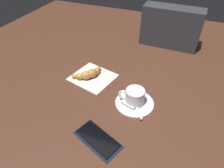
{
  "coord_description": "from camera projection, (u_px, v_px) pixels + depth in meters",
  "views": [
    {
      "loc": [
        0.2,
        -0.54,
        0.52
      ],
      "look_at": [
        -0.02,
        0.0,
        0.03
      ],
      "focal_mm": 30.99,
      "sensor_mm": 36.0,
      "label": 1
    }
  ],
  "objects": [
    {
      "name": "ground_plane",
      "position": [
        116.0,
        91.0,
        0.77
      ],
      "size": [
        1.8,
        1.8,
        0.0
      ],
      "primitive_type": "plane",
      "color": "#4E2C1E"
    },
    {
      "name": "saucer",
      "position": [
        134.0,
        102.0,
        0.71
      ],
      "size": [
        0.14,
        0.14,
        0.01
      ],
      "primitive_type": "cylinder",
      "color": "silver",
      "rests_on": "ground"
    },
    {
      "name": "espresso_cup",
      "position": [
        134.0,
        96.0,
        0.7
      ],
      "size": [
        0.1,
        0.07,
        0.05
      ],
      "color": "silver",
      "rests_on": "saucer"
    },
    {
      "name": "teaspoon",
      "position": [
        135.0,
        101.0,
        0.71
      ],
      "size": [
        0.08,
        0.12,
        0.01
      ],
      "color": "silver",
      "rests_on": "saucer"
    },
    {
      "name": "sugar_packet",
      "position": [
        129.0,
        104.0,
        0.7
      ],
      "size": [
        0.06,
        0.04,
        0.01
      ],
      "primitive_type": "cube",
      "rotation": [
        0.0,
        0.0,
        5.99
      ],
      "color": "beige",
      "rests_on": "saucer"
    },
    {
      "name": "napkin",
      "position": [
        93.0,
        77.0,
        0.84
      ],
      "size": [
        0.2,
        0.19,
        0.0
      ],
      "primitive_type": "cube",
      "rotation": [
        0.0,
        0.0,
        -0.24
      ],
      "color": "silver",
      "rests_on": "ground"
    },
    {
      "name": "croissant",
      "position": [
        89.0,
        74.0,
        0.82
      ],
      "size": [
        0.11,
        0.12,
        0.04
      ],
      "color": "tan",
      "rests_on": "napkin"
    },
    {
      "name": "cell_phone",
      "position": [
        98.0,
        139.0,
        0.59
      ],
      "size": [
        0.17,
        0.12,
        0.01
      ],
      "color": "#171E2F",
      "rests_on": "ground"
    },
    {
      "name": "laptop_bag",
      "position": [
        171.0,
        27.0,
        0.99
      ],
      "size": [
        0.3,
        0.11,
        0.2
      ],
      "primitive_type": "cube",
      "rotation": [
        0.0,
        0.0,
        3.11
      ],
      "color": "#2F3036",
      "rests_on": "ground"
    }
  ]
}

